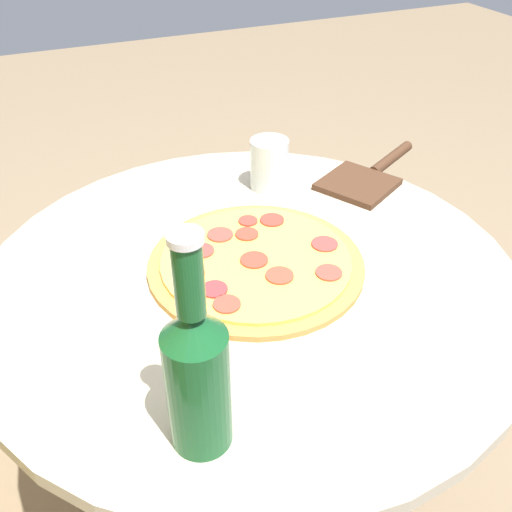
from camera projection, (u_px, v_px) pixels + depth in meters
The scene contains 5 objects.
table at pixel (251, 350), 1.00m from camera, with size 0.85×0.85×0.73m.
pizza at pixel (256, 262), 0.90m from camera, with size 0.34×0.34×0.02m.
beer_bottle at pixel (197, 373), 0.59m from camera, with size 0.07×0.07×0.28m.
pizza_paddle at pixel (367, 177), 1.13m from camera, with size 0.20×0.29×0.02m.
drinking_glass at pixel (269, 164), 1.09m from camera, with size 0.07×0.07×0.10m.
Camera 1 is at (-0.66, 0.27, 1.28)m, focal length 40.00 mm.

